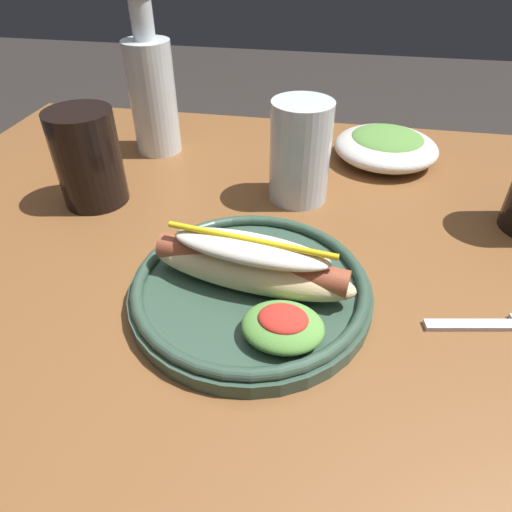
% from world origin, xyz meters
% --- Properties ---
extents(dining_table, '(1.17, 0.84, 0.74)m').
position_xyz_m(dining_table, '(0.00, 0.00, 0.63)').
color(dining_table, brown).
rests_on(dining_table, ground_plane).
extents(hot_dog_plate, '(0.24, 0.24, 0.08)m').
position_xyz_m(hot_dog_plate, '(-0.07, -0.06, 0.76)').
color(hot_dog_plate, '#334C3D').
rests_on(hot_dog_plate, dining_table).
extents(fork, '(0.12, 0.04, 0.00)m').
position_xyz_m(fork, '(0.16, -0.06, 0.74)').
color(fork, silver).
rests_on(fork, dining_table).
extents(soda_cup, '(0.08, 0.08, 0.12)m').
position_xyz_m(soda_cup, '(-0.31, 0.09, 0.80)').
color(soda_cup, black).
rests_on(soda_cup, dining_table).
extents(water_cup, '(0.08, 0.08, 0.13)m').
position_xyz_m(water_cup, '(-0.05, 0.15, 0.81)').
color(water_cup, silver).
rests_on(water_cup, dining_table).
extents(glass_bottle, '(0.07, 0.07, 0.23)m').
position_xyz_m(glass_bottle, '(-0.29, 0.26, 0.83)').
color(glass_bottle, silver).
rests_on(glass_bottle, dining_table).
extents(side_bowl, '(0.16, 0.16, 0.05)m').
position_xyz_m(side_bowl, '(0.07, 0.28, 0.76)').
color(side_bowl, silver).
rests_on(side_bowl, dining_table).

